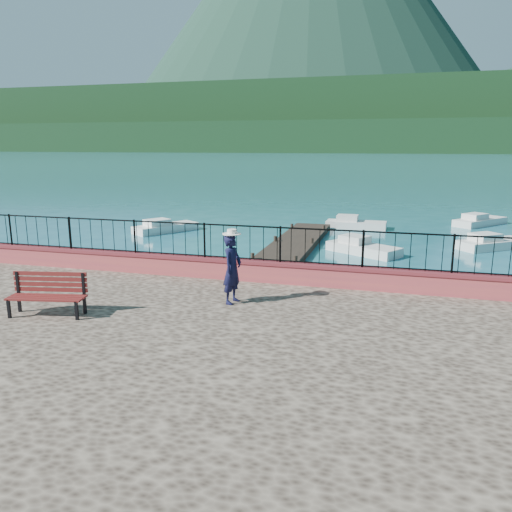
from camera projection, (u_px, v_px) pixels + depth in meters
The scene contains 16 objects.
ground at pixel (253, 384), 10.46m from camera, with size 2000.00×2000.00×0.00m, color #19596B.
parapet at pixel (291, 273), 13.61m from camera, with size 28.00×0.46×0.58m, color #A9423D.
railing at pixel (291, 245), 13.45m from camera, with size 27.00×0.05×0.95m, color black.
dock at pixel (284, 254), 22.23m from camera, with size 2.00×16.00×0.30m, color #2D231C.
far_forest at pixel (395, 137), 290.29m from camera, with size 900.00×60.00×18.00m, color black.
foothills at pixel (397, 119), 343.81m from camera, with size 900.00×120.00×44.00m, color black.
volcano at pixel (312, 1), 658.01m from camera, with size 560.00×560.00×380.00m, color #142D23.
park_bench at pixel (48, 303), 11.05m from camera, with size 1.77×0.87×0.94m.
person at pixel (232, 269), 11.81m from camera, with size 0.61×0.40×1.67m, color black.
hat at pixel (232, 232), 11.61m from camera, with size 0.44×0.44×0.12m, color white.
boat_0 at pixel (205, 268), 18.61m from camera, with size 4.06×1.30×0.80m, color silver.
boat_1 at pixel (364, 245), 22.88m from camera, with size 3.40×1.30×0.80m, color silver.
boat_2 at pixel (493, 240), 24.01m from camera, with size 3.61×1.30×0.80m, color silver.
boat_3 at pixel (166, 225), 28.62m from camera, with size 3.74×1.30×0.80m, color white.
boat_4 at pixel (356, 222), 29.81m from camera, with size 3.50×1.30×0.80m, color silver.
boat_5 at pixel (480, 219), 30.94m from camera, with size 3.95×1.30×0.80m, color silver.
Camera 1 is at (2.65, -9.25, 4.92)m, focal length 35.00 mm.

